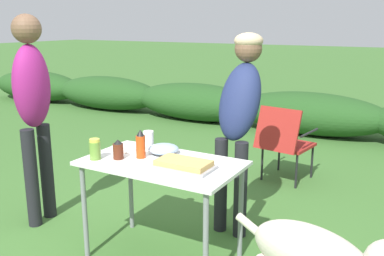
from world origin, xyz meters
name	(u,v)px	position (x,y,z in m)	size (l,w,h in m)	color
shrub_hedge	(310,113)	(0.00, 4.12, 0.32)	(14.40, 0.90, 0.65)	#234C1E
folding_table	(162,172)	(0.00, 0.00, 0.66)	(1.10, 0.64, 0.74)	silver
food_tray	(184,165)	(0.21, -0.05, 0.77)	(0.40, 0.23, 0.06)	#9E9EA3
plate_stack	(127,147)	(-0.39, 0.12, 0.75)	(0.23, 0.23, 0.03)	white
mixing_bowl	(163,149)	(-0.09, 0.16, 0.78)	(0.22, 0.22, 0.07)	#99B2CC
paper_cup_stack	(148,140)	(-0.26, 0.21, 0.81)	(0.08, 0.08, 0.14)	white
hot_sauce_bottle	(141,144)	(-0.18, 0.00, 0.84)	(0.07, 0.07, 0.21)	#CC4214
bbq_sauce_bottle	(118,150)	(-0.30, -0.10, 0.81)	(0.07, 0.07, 0.14)	#562314
relish_jar	(95,149)	(-0.44, -0.19, 0.81)	(0.08, 0.08, 0.15)	olive
standing_person_in_olive_jacket	(240,108)	(0.27, 0.71, 1.02)	(0.37, 0.48, 1.60)	black
standing_person_in_navy_coat	(32,100)	(-1.25, 0.00, 1.07)	(0.30, 0.38, 1.75)	black
camp_chair_near_hedge	(284,140)	(0.28, 1.93, 0.47)	(0.55, 0.65, 0.83)	maroon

